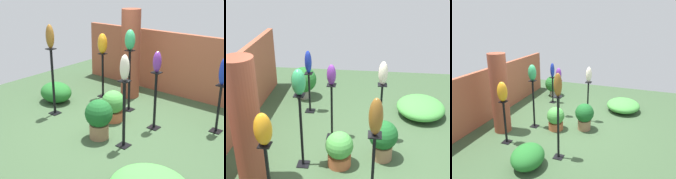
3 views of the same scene
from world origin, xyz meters
TOP-DOWN VIEW (x-y plane):
  - ground_plane at (0.00, 0.00)m, footprint 8.00×8.00m
  - brick_wall_back at (0.00, 2.27)m, footprint 5.60×0.12m
  - brick_pillar at (-0.89, 1.49)m, footprint 0.43×0.43m
  - pedestal_jade at (-0.41, 0.81)m, footprint 0.20×0.20m
  - pedestal_bronze at (-1.48, -0.33)m, footprint 0.20×0.20m
  - pedestal_ivory at (0.43, -0.45)m, footprint 0.20×0.20m
  - pedestal_amber at (-1.36, 1.06)m, footprint 0.20×0.20m
  - pedestal_violet at (0.46, 0.44)m, footprint 0.20×0.20m
  - pedestal_cobalt at (1.42, 1.05)m, footprint 0.20×0.20m
  - art_vase_jade at (-0.41, 0.81)m, footprint 0.21×0.21m
  - art_vase_bronze at (-1.48, -0.33)m, footprint 0.16×0.16m
  - art_vase_ivory at (0.43, -0.45)m, footprint 0.15×0.16m
  - art_vase_amber at (-1.36, 1.06)m, footprint 0.21×0.23m
  - art_vase_violet at (0.46, 0.44)m, footprint 0.15×0.16m
  - art_vase_cobalt at (1.42, 1.05)m, footprint 0.14×0.15m
  - potted_plant_near_pillar at (-0.34, 0.21)m, footprint 0.46×0.46m
  - potted_plant_front_left at (-0.08, -0.50)m, footprint 0.49×0.49m
  - foliage_bed_east at (-1.97, 0.13)m, footprint 0.76×0.64m

SIDE VIEW (x-z plane):
  - ground_plane at x=0.00m, z-range 0.00..0.00m
  - foliage_bed_east at x=-1.97m, z-range 0.00..0.45m
  - potted_plant_near_pillar at x=-0.34m, z-range 0.01..0.63m
  - potted_plant_front_left at x=-0.08m, z-range 0.04..0.76m
  - pedestal_cobalt at x=1.42m, z-range -0.04..0.87m
  - pedestal_amber at x=-1.36m, z-range -0.05..1.00m
  - pedestal_violet at x=0.46m, z-range -0.05..1.06m
  - pedestal_ivory at x=0.43m, z-range -0.05..1.12m
  - pedestal_jade at x=-0.41m, z-range -0.05..1.26m
  - pedestal_bronze at x=-1.48m, z-range -0.05..1.33m
  - brick_wall_back at x=0.00m, z-range 0.00..1.49m
  - brick_pillar at x=-0.89m, z-range 0.00..2.04m
  - art_vase_cobalt at x=1.42m, z-range 0.91..1.40m
  - art_vase_amber at x=-1.36m, z-range 1.05..1.51m
  - art_vase_violet at x=0.46m, z-range 1.10..1.48m
  - art_vase_ivory at x=0.43m, z-range 1.17..1.59m
  - art_vase_jade at x=-0.41m, z-range 1.31..1.72m
  - art_vase_bronze at x=-1.48m, z-range 1.38..1.85m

